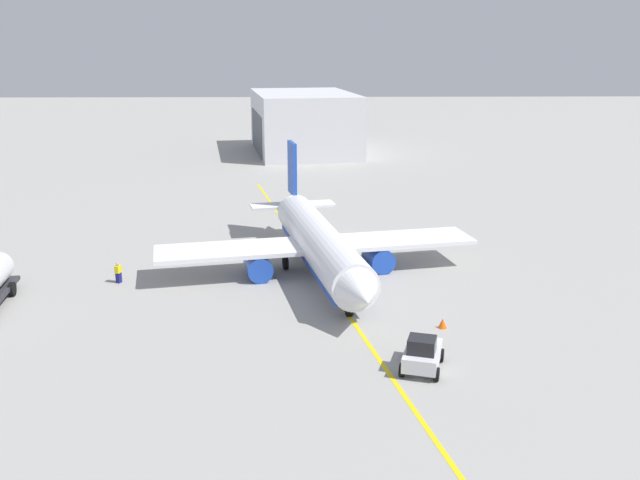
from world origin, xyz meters
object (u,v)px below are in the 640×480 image
at_px(pushback_tug, 422,354).
at_px(safety_cone_nose, 443,323).
at_px(refueling_worker, 118,273).
at_px(airplane, 319,243).

height_order(pushback_tug, safety_cone_nose, pushback_tug).
distance_m(pushback_tug, refueling_worker, 27.22).
bearing_deg(refueling_worker, pushback_tug, 54.22).
height_order(airplane, safety_cone_nose, airplane).
xyz_separation_m(airplane, pushback_tug, (18.15, 5.76, -1.55)).
height_order(airplane, refueling_worker, airplane).
bearing_deg(safety_cone_nose, airplane, -145.68).
bearing_deg(pushback_tug, safety_cone_nose, 158.06).
relative_size(airplane, safety_cone_nose, 43.05).
xyz_separation_m(pushback_tug, safety_cone_nose, (-6.12, 2.46, -0.67)).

